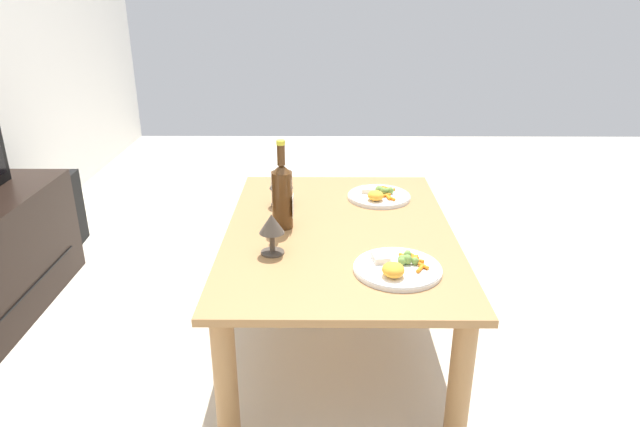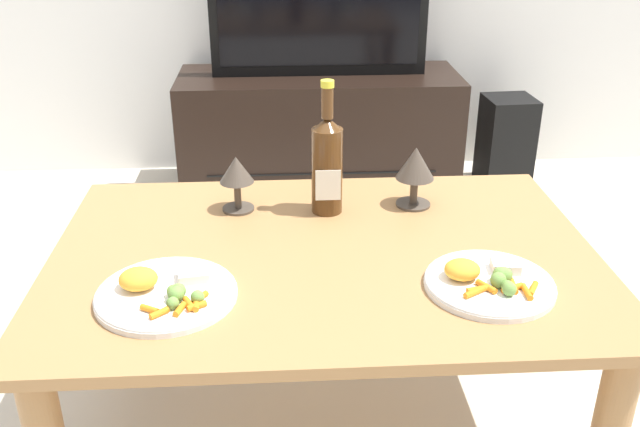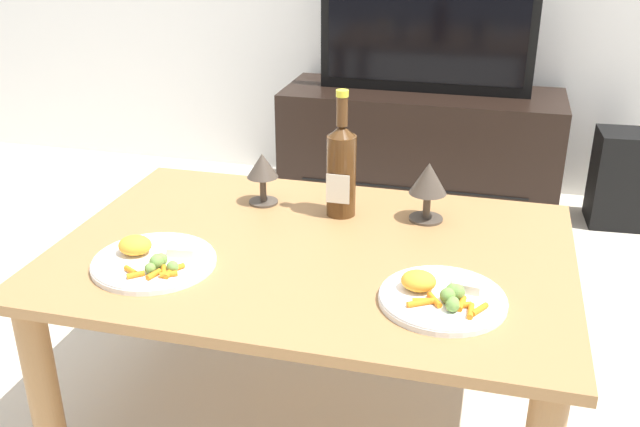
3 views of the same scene
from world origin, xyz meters
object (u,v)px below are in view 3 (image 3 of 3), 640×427
(tv_screen, at_px, (427,24))
(dinner_plate_left, at_px, (153,259))
(tv_stand, at_px, (419,149))
(goblet_right, at_px, (428,181))
(goblet_left, at_px, (262,169))
(dining_table, at_px, (313,276))
(wine_bottle, at_px, (341,167))
(dinner_plate_right, at_px, (442,296))
(floor_speaker, at_px, (618,178))

(tv_screen, bearing_deg, dinner_plate_left, -103.59)
(tv_stand, relative_size, goblet_right, 7.55)
(tv_screen, distance_m, goblet_right, 1.27)
(goblet_left, relative_size, dinner_plate_left, 0.51)
(dining_table, bearing_deg, tv_stand, 87.02)
(dining_table, distance_m, tv_stand, 1.48)
(tv_stand, relative_size, dinner_plate_left, 4.20)
(goblet_left, relative_size, goblet_right, 0.91)
(wine_bottle, bearing_deg, dinner_plate_right, -51.90)
(goblet_left, bearing_deg, dinner_plate_right, -37.73)
(tv_screen, relative_size, wine_bottle, 2.65)
(dinner_plate_left, height_order, dinner_plate_right, dinner_plate_left)
(floor_speaker, relative_size, wine_bottle, 1.20)
(goblet_left, relative_size, dinner_plate_right, 0.54)
(tv_screen, relative_size, goblet_left, 6.21)
(goblet_right, relative_size, dinner_plate_right, 0.59)
(goblet_right, height_order, dinner_plate_left, goblet_right)
(dining_table, xyz_separation_m, dinner_plate_right, (0.32, -0.17, 0.09))
(wine_bottle, bearing_deg, tv_stand, 87.46)
(floor_speaker, bearing_deg, tv_stand, 175.74)
(goblet_left, bearing_deg, wine_bottle, -5.24)
(wine_bottle, xyz_separation_m, dinner_plate_right, (0.30, -0.38, -0.12))
(dining_table, relative_size, dinner_plate_left, 4.33)
(tv_screen, height_order, goblet_right, tv_screen)
(goblet_left, bearing_deg, goblet_right, 0.00)
(dinner_plate_right, bearing_deg, tv_screen, 98.29)
(dining_table, distance_m, dinner_plate_left, 0.37)
(tv_stand, xyz_separation_m, goblet_left, (-0.27, -1.25, 0.33))
(wine_bottle, relative_size, dinner_plate_left, 1.19)
(goblet_right, distance_m, dinner_plate_left, 0.69)
(tv_screen, distance_m, floor_speaker, 1.00)
(tv_screen, bearing_deg, wine_bottle, -92.55)
(tv_stand, relative_size, dinner_plate_right, 4.46)
(dinner_plate_right, bearing_deg, tv_stand, 98.28)
(dinner_plate_left, bearing_deg, goblet_right, 35.43)
(dinner_plate_left, relative_size, dinner_plate_right, 1.06)
(dinner_plate_right, bearing_deg, goblet_right, 101.16)
(dining_table, bearing_deg, tv_screen, 87.01)
(floor_speaker, height_order, wine_bottle, wine_bottle)
(dining_table, distance_m, dinner_plate_right, 0.37)
(wine_bottle, distance_m, goblet_left, 0.22)
(dining_table, relative_size, dinner_plate_right, 4.60)
(tv_stand, relative_size, tv_screen, 1.34)
(floor_speaker, xyz_separation_m, dinner_plate_left, (-1.21, -1.63, 0.30))
(dining_table, height_order, dinner_plate_left, dinner_plate_left)
(tv_stand, height_order, dinner_plate_left, dinner_plate_left)
(floor_speaker, distance_m, dinner_plate_left, 2.05)
(wine_bottle, relative_size, goblet_right, 2.13)
(tv_screen, xyz_separation_m, dinner_plate_right, (0.24, -1.64, -0.28))
(tv_stand, bearing_deg, floor_speaker, -0.79)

